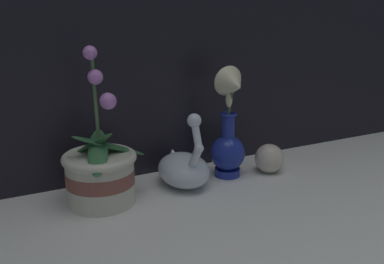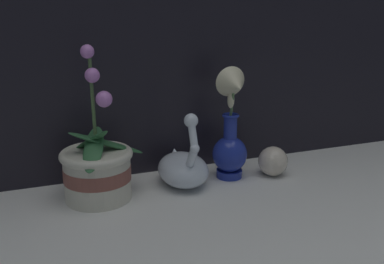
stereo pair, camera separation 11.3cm
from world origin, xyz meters
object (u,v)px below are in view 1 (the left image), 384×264
object	(u,v)px
swan_figurine	(183,167)
glass_sphere	(269,158)
orchid_potted_plant	(100,171)
blue_vase	(229,134)

from	to	relation	value
swan_figurine	glass_sphere	size ratio (longest dim) A/B	2.54
orchid_potted_plant	blue_vase	bearing A→B (deg)	1.16
swan_figurine	glass_sphere	bearing A→B (deg)	-5.84
blue_vase	glass_sphere	bearing A→B (deg)	-11.82
orchid_potted_plant	blue_vase	world-z (taller)	orchid_potted_plant
orchid_potted_plant	swan_figurine	xyz separation A→B (m)	(0.22, 0.01, -0.03)
swan_figurine	glass_sphere	xyz separation A→B (m)	(0.25, -0.03, -0.01)
orchid_potted_plant	swan_figurine	size ratio (longest dim) A/B	1.79
orchid_potted_plant	blue_vase	size ratio (longest dim) A/B	1.23
orchid_potted_plant	swan_figurine	bearing A→B (deg)	2.26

